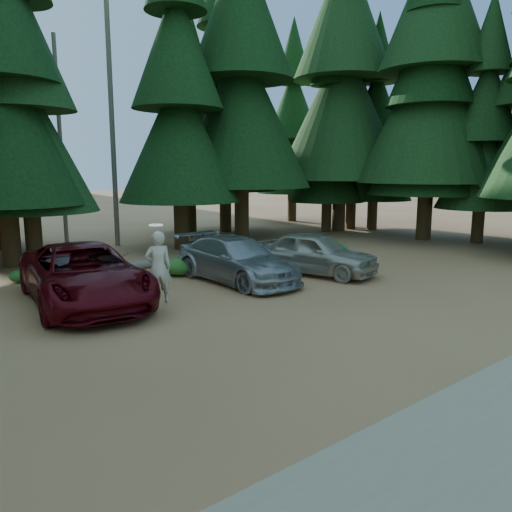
# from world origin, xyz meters

# --- Properties ---
(ground) EXTENTS (160.00, 160.00, 0.00)m
(ground) POSITION_xyz_m (0.00, 0.00, 0.00)
(ground) COLOR #9B6741
(ground) RESTS_ON ground
(forest_belt_north) EXTENTS (36.00, 7.00, 22.00)m
(forest_belt_north) POSITION_xyz_m (0.00, 15.00, 0.00)
(forest_belt_north) COLOR black
(forest_belt_north) RESTS_ON ground
(forest_belt_east) EXTENTS (6.00, 22.00, 22.00)m
(forest_belt_east) POSITION_xyz_m (15.50, 4.00, 0.00)
(forest_belt_east) COLOR black
(forest_belt_east) RESTS_ON ground
(snag_front) EXTENTS (0.24, 0.24, 12.00)m
(snag_front) POSITION_xyz_m (0.80, 14.50, 6.00)
(snag_front) COLOR #6C6357
(snag_front) RESTS_ON ground
(snag_back) EXTENTS (0.20, 0.20, 10.00)m
(snag_back) POSITION_xyz_m (-1.20, 16.00, 5.00)
(snag_back) COLOR #6C6357
(snag_back) RESTS_ON ground
(red_pickup) EXTENTS (3.62, 6.41, 1.69)m
(red_pickup) POSITION_xyz_m (-4.48, 4.63, 0.85)
(red_pickup) COLOR #570710
(red_pickup) RESTS_ON ground
(silver_minivan_center) EXTENTS (2.18, 5.19, 1.50)m
(silver_minivan_center) POSITION_xyz_m (0.56, 4.27, 0.75)
(silver_minivan_center) COLOR #A1A4A9
(silver_minivan_center) RESTS_ON ground
(silver_minivan_right) EXTENTS (2.98, 4.81, 1.53)m
(silver_minivan_right) POSITION_xyz_m (3.48, 3.43, 0.76)
(silver_minivan_right) COLOR #B9B4A5
(silver_minivan_right) RESTS_ON ground
(frisbee_player) EXTENTS (0.81, 0.65, 2.09)m
(frisbee_player) POSITION_xyz_m (-3.25, 2.58, 1.21)
(frisbee_player) COLOR beige
(frisbee_player) RESTS_ON ground
(log_left) EXTENTS (4.49, 0.33, 0.32)m
(log_left) POSITION_xyz_m (-2.13, 8.25, 0.16)
(log_left) COLOR #6C6357
(log_left) RESTS_ON ground
(log_mid) EXTENTS (2.75, 1.53, 0.24)m
(log_mid) POSITION_xyz_m (4.26, 9.06, 0.12)
(log_mid) COLOR #6C6357
(log_mid) RESTS_ON ground
(log_right) EXTENTS (4.67, 0.48, 0.30)m
(log_right) POSITION_xyz_m (4.54, 7.36, 0.15)
(log_right) COLOR #6C6357
(log_right) RESTS_ON ground
(shrub_left) EXTENTS (0.75, 0.75, 0.41)m
(shrub_left) POSITION_xyz_m (-5.15, 8.73, 0.21)
(shrub_left) COLOR #1D6320
(shrub_left) RESTS_ON ground
(shrub_center_left) EXTENTS (1.13, 1.13, 0.62)m
(shrub_center_left) POSITION_xyz_m (-0.42, 6.35, 0.31)
(shrub_center_left) COLOR #1D6320
(shrub_center_left) RESTS_ON ground
(shrub_center_right) EXTENTS (0.90, 0.90, 0.49)m
(shrub_center_right) POSITION_xyz_m (2.00, 9.39, 0.25)
(shrub_center_right) COLOR #1D6320
(shrub_center_right) RESTS_ON ground
(shrub_right) EXTENTS (1.28, 1.28, 0.71)m
(shrub_right) POSITION_xyz_m (5.83, 6.41, 0.35)
(shrub_right) COLOR #1D6320
(shrub_right) RESTS_ON ground
(shrub_far_right) EXTENTS (1.19, 1.19, 0.65)m
(shrub_far_right) POSITION_xyz_m (3.50, 7.97, 0.33)
(shrub_far_right) COLOR #1D6320
(shrub_far_right) RESTS_ON ground
(shrub_edge_east) EXTENTS (0.83, 0.83, 0.45)m
(shrub_edge_east) POSITION_xyz_m (7.62, 5.99, 0.23)
(shrub_edge_east) COLOR #1D6320
(shrub_edge_east) RESTS_ON ground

